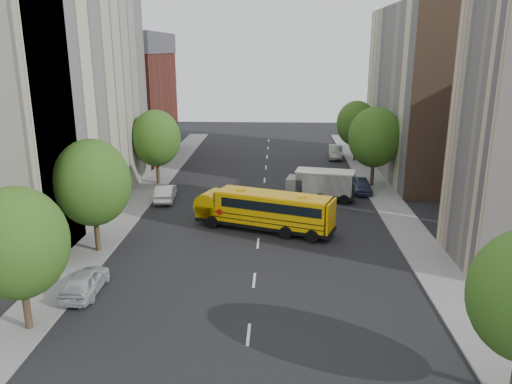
# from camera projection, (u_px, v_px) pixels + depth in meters

# --- Properties ---
(ground) EXTENTS (120.00, 120.00, 0.00)m
(ground) POSITION_uv_depth(u_px,v_px,m) (259.00, 233.00, 38.00)
(ground) COLOR black
(ground) RESTS_ON ground
(sidewalk_left) EXTENTS (3.00, 80.00, 0.12)m
(sidewalk_left) POSITION_uv_depth(u_px,v_px,m) (129.00, 210.00, 43.26)
(sidewalk_left) COLOR slate
(sidewalk_left) RESTS_ON ground
(sidewalk_right) EXTENTS (3.00, 80.00, 0.12)m
(sidewalk_right) POSITION_uv_depth(u_px,v_px,m) (396.00, 214.00, 42.31)
(sidewalk_right) COLOR slate
(sidewalk_right) RESTS_ON ground
(lane_markings) EXTENTS (0.15, 64.00, 0.01)m
(lane_markings) POSITION_uv_depth(u_px,v_px,m) (263.00, 196.00, 47.60)
(lane_markings) COLOR silver
(lane_markings) RESTS_ON ground
(building_left_cream) EXTENTS (10.00, 26.00, 20.00)m
(building_left_cream) POSITION_uv_depth(u_px,v_px,m) (47.00, 93.00, 41.74)
(building_left_cream) COLOR #C0BB9B
(building_left_cream) RESTS_ON ground
(building_left_redbrick) EXTENTS (10.00, 15.00, 13.00)m
(building_left_redbrick) POSITION_uv_depth(u_px,v_px,m) (127.00, 106.00, 63.83)
(building_left_redbrick) COLOR maroon
(building_left_redbrick) RESTS_ON ground
(building_right_far) EXTENTS (10.00, 22.00, 18.00)m
(building_right_far) POSITION_uv_depth(u_px,v_px,m) (432.00, 92.00, 53.97)
(building_right_far) COLOR beige
(building_right_far) RESTS_ON ground
(building_right_sidewall) EXTENTS (10.10, 0.30, 18.00)m
(building_right_sidewall) POSITION_uv_depth(u_px,v_px,m) (469.00, 103.00, 43.41)
(building_right_sidewall) COLOR brown
(building_right_sidewall) RESTS_ON ground
(street_tree_0) EXTENTS (4.80, 4.80, 7.41)m
(street_tree_0) POSITION_uv_depth(u_px,v_px,m) (18.00, 243.00, 23.73)
(street_tree_0) COLOR #38281C
(street_tree_0) RESTS_ON ground
(street_tree_1) EXTENTS (5.12, 5.12, 7.90)m
(street_tree_1) POSITION_uv_depth(u_px,v_px,m) (92.00, 183.00, 33.25)
(street_tree_1) COLOR #38281C
(street_tree_1) RESTS_ON ground
(street_tree_2) EXTENTS (4.99, 4.99, 7.71)m
(street_tree_2) POSITION_uv_depth(u_px,v_px,m) (156.00, 138.00, 50.56)
(street_tree_2) COLOR #38281C
(street_tree_2) RESTS_ON ground
(street_tree_4) EXTENTS (5.25, 5.25, 8.10)m
(street_tree_4) POSITION_uv_depth(u_px,v_px,m) (375.00, 137.00, 49.59)
(street_tree_4) COLOR #38281C
(street_tree_4) RESTS_ON ground
(street_tree_5) EXTENTS (4.86, 4.86, 7.51)m
(street_tree_5) POSITION_uv_depth(u_px,v_px,m) (356.00, 124.00, 61.21)
(street_tree_5) COLOR #38281C
(street_tree_5) RESTS_ON ground
(school_bus) EXTENTS (11.02, 6.03, 3.06)m
(school_bus) POSITION_uv_depth(u_px,v_px,m) (263.00, 209.00, 38.37)
(school_bus) COLOR black
(school_bus) RESTS_ON ground
(safari_truck) EXTENTS (6.89, 3.60, 2.81)m
(safari_truck) POSITION_uv_depth(u_px,v_px,m) (320.00, 184.00, 46.10)
(safari_truck) COLOR black
(safari_truck) RESTS_ON ground
(parked_car_0) EXTENTS (1.81, 4.39, 1.49)m
(parked_car_0) POSITION_uv_depth(u_px,v_px,m) (85.00, 281.00, 28.52)
(parked_car_0) COLOR silver
(parked_car_0) RESTS_ON ground
(parked_car_1) EXTENTS (2.03, 4.72, 1.51)m
(parked_car_1) POSITION_uv_depth(u_px,v_px,m) (165.00, 193.00, 46.08)
(parked_car_1) COLOR white
(parked_car_1) RESTS_ON ground
(parked_car_4) EXTENTS (1.74, 4.27, 1.45)m
(parked_car_4) POSITION_uv_depth(u_px,v_px,m) (362.00, 185.00, 48.65)
(parked_car_4) COLOR #353B5D
(parked_car_4) RESTS_ON ground
(parked_car_5) EXTENTS (2.09, 5.01, 1.61)m
(parked_car_5) POSITION_uv_depth(u_px,v_px,m) (335.00, 152.00, 63.99)
(parked_car_5) COLOR gray
(parked_car_5) RESTS_ON ground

